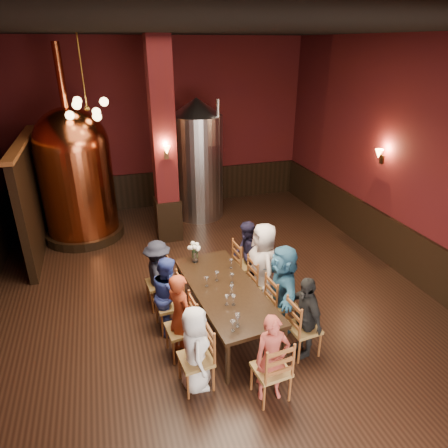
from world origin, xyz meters
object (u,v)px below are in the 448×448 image
object	(u,v)px
dining_table	(225,292)
person_1	(180,316)
person_2	(169,294)
rose_vase	(195,249)
copper_kettle	(76,173)
person_0	(195,349)
steel_vessel	(198,160)

from	to	relation	value
dining_table	person_1	xyz separation A→B (m)	(-0.82, -0.41, 0.01)
dining_table	person_2	size ratio (longest dim) A/B	1.89
rose_vase	person_1	bearing A→B (deg)	-111.89
copper_kettle	rose_vase	world-z (taller)	copper_kettle
person_0	copper_kettle	world-z (taller)	copper_kettle
person_0	steel_vessel	world-z (taller)	steel_vessel
person_1	rose_vase	distance (m)	1.52
rose_vase	person_0	bearing A→B (deg)	-103.56
person_1	rose_vase	size ratio (longest dim) A/B	3.61
person_0	copper_kettle	distance (m)	5.66
copper_kettle	person_2	bearing A→B (deg)	-71.35
dining_table	rose_vase	xyz separation A→B (m)	(-0.26, 0.98, 0.31)
person_2	copper_kettle	world-z (taller)	copper_kettle
steel_vessel	rose_vase	distance (m)	3.93
person_0	steel_vessel	bearing A→B (deg)	-8.90
dining_table	rose_vase	world-z (taller)	rose_vase
copper_kettle	rose_vase	size ratio (longest dim) A/B	11.29
copper_kettle	dining_table	bearing A→B (deg)	-62.47
person_1	steel_vessel	distance (m)	5.44
copper_kettle	person_1	bearing A→B (deg)	-73.14
copper_kettle	rose_vase	distance (m)	3.92
dining_table	person_0	bearing A→B (deg)	-130.36
person_0	steel_vessel	size ratio (longest dim) A/B	0.41
person_2	copper_kettle	size ratio (longest dim) A/B	0.30
rose_vase	steel_vessel	bearing A→B (deg)	75.02
person_0	copper_kettle	size ratio (longest dim) A/B	0.29
rose_vase	person_2	bearing A→B (deg)	-130.34
person_0	person_1	xyz separation A→B (m)	(-0.06, 0.67, 0.06)
person_1	person_2	bearing A→B (deg)	-20.43
dining_table	steel_vessel	bearing A→B (deg)	75.89
person_1	copper_kettle	distance (m)	5.00
person_1	person_0	bearing A→B (deg)	159.57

